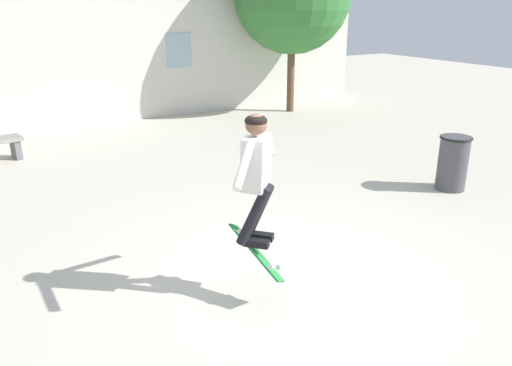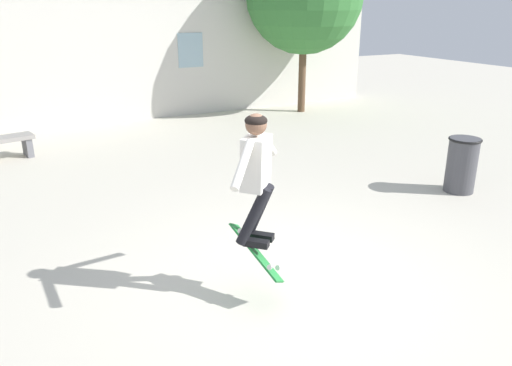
# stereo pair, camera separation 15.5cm
# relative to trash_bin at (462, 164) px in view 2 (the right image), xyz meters

# --- Properties ---
(ground_plane) EXTENTS (40.00, 40.00, 0.00)m
(ground_plane) POSITION_rel_trash_bin_xyz_m (-3.95, -1.15, -0.47)
(ground_plane) COLOR beige
(building_backdrop) EXTENTS (16.67, 0.52, 4.70)m
(building_backdrop) POSITION_rel_trash_bin_xyz_m (-3.94, 7.97, 1.40)
(building_backdrop) COLOR beige
(building_backdrop) RESTS_ON ground_plane
(trash_bin) EXTENTS (0.52, 0.52, 0.90)m
(trash_bin) POSITION_rel_trash_bin_xyz_m (0.00, 0.00, 0.00)
(trash_bin) COLOR #47474C
(trash_bin) RESTS_ON ground_plane
(skater) EXTENTS (0.96, 0.94, 1.36)m
(skater) POSITION_rel_trash_bin_xyz_m (-4.39, -1.18, 0.92)
(skater) COLOR silver
(skateboard_flipping) EXTENTS (0.37, 0.77, 0.50)m
(skateboard_flipping) POSITION_rel_trash_bin_xyz_m (-4.43, -1.25, 0.04)
(skateboard_flipping) COLOR #237F38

